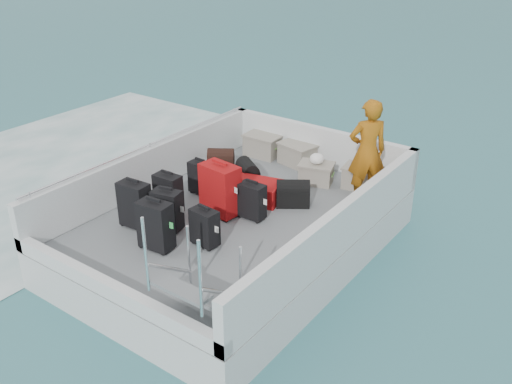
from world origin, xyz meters
TOP-DOWN VIEW (x-y plane):
  - ground at (0.00, 0.00)m, footprint 160.00×160.00m
  - wake_foam at (-4.80, 0.00)m, footprint 10.00×10.00m
  - ferry_hull at (0.00, 0.00)m, footprint 3.60×5.00m
  - deck at (0.00, 0.00)m, footprint 3.30×4.70m
  - deck_fittings at (0.35, -0.32)m, footprint 3.60×5.00m
  - suitcase_0 at (-0.97, -1.09)m, footprint 0.47×0.28m
  - suitcase_1 at (-0.89, -0.49)m, footprint 0.42×0.26m
  - suitcase_2 at (-0.93, 0.29)m, footprint 0.37×0.23m
  - suitcase_3 at (-0.30, -1.34)m, footprint 0.48×0.31m
  - suitcase_4 at (-0.54, -0.88)m, footprint 0.45×0.33m
  - suitcase_5 at (-0.24, -0.06)m, footprint 0.61×0.41m
  - suitcase_6 at (0.16, -0.89)m, footprint 0.40×0.26m
  - suitcase_7 at (0.23, 0.09)m, footprint 0.40×0.23m
  - suitcase_8 at (-0.09, 0.61)m, footprint 0.90×0.70m
  - duffel_0 at (-1.23, 1.17)m, footprint 0.55×0.50m
  - duffel_1 at (-0.54, 1.01)m, footprint 0.55×0.51m
  - duffel_2 at (0.49, 0.82)m, footprint 0.59×0.54m
  - crate_0 at (-1.05, 2.18)m, footprint 0.64×0.45m
  - crate_1 at (-0.31, 2.20)m, footprint 0.67×0.53m
  - crate_2 at (0.37, 1.72)m, footprint 0.62×0.51m
  - crate_3 at (1.08, 1.99)m, footprint 0.62×0.47m
  - yellow_bag at (1.01, 2.20)m, footprint 0.28×0.26m
  - white_bag at (0.37, 1.72)m, footprint 0.24×0.24m
  - passenger at (1.30, 1.60)m, footprint 0.71×0.71m

SIDE VIEW (x-z plane):
  - ground at x=0.00m, z-range 0.00..0.00m
  - wake_foam at x=-4.80m, z-range 0.00..0.00m
  - ferry_hull at x=0.00m, z-range 0.00..0.60m
  - deck at x=0.00m, z-range 0.60..0.62m
  - yellow_bag at x=1.01m, z-range 0.62..0.84m
  - suitcase_8 at x=-0.09m, z-range 0.62..0.93m
  - duffel_0 at x=-1.23m, z-range 0.62..0.94m
  - duffel_1 at x=-0.54m, z-range 0.62..0.94m
  - duffel_2 at x=0.49m, z-range 0.62..0.94m
  - crate_2 at x=0.37m, z-range 0.62..0.94m
  - crate_3 at x=1.08m, z-range 0.62..0.96m
  - crate_1 at x=-0.31m, z-range 0.62..0.98m
  - crate_0 at x=-1.05m, z-range 0.62..1.00m
  - suitcase_6 at x=0.16m, z-range 0.62..1.16m
  - suitcase_2 at x=-0.93m, z-range 0.62..1.16m
  - suitcase_7 at x=0.23m, z-range 0.62..1.18m
  - suitcase_4 at x=-0.54m, z-range 0.62..1.23m
  - suitcase_1 at x=-0.89m, z-range 0.62..1.24m
  - suitcase_0 at x=-0.97m, z-range 0.62..1.31m
  - suitcase_3 at x=-0.30m, z-range 0.62..1.31m
  - deck_fittings at x=0.35m, z-range 0.54..1.44m
  - suitcase_5 at x=-0.24m, z-range 0.62..1.41m
  - white_bag at x=0.37m, z-range 0.94..1.12m
  - passenger at x=1.30m, z-range 0.62..2.27m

